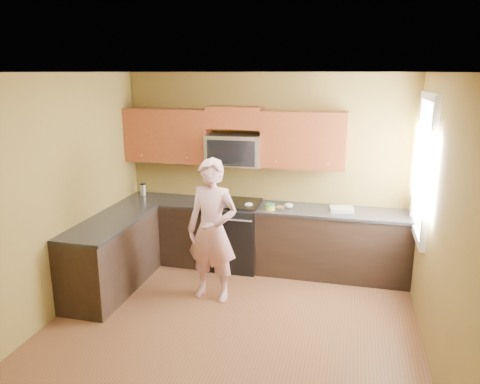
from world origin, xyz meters
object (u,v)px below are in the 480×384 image
(microwave, at_px, (235,165))
(travel_mug, at_px, (143,195))
(frying_pan, at_px, (219,206))
(butter_tub, at_px, (270,210))
(stove, at_px, (233,234))
(woman, at_px, (212,231))

(microwave, bearing_deg, travel_mug, 179.64)
(microwave, height_order, travel_mug, microwave)
(microwave, distance_m, travel_mug, 1.50)
(frying_pan, height_order, butter_tub, frying_pan)
(microwave, xyz_separation_m, frying_pan, (-0.12, -0.38, -0.50))
(frying_pan, distance_m, butter_tub, 0.68)
(stove, xyz_separation_m, travel_mug, (-1.41, 0.13, 0.44))
(woman, xyz_separation_m, frying_pan, (-0.13, 0.73, 0.08))
(butter_tub, height_order, travel_mug, travel_mug)
(woman, relative_size, butter_tub, 12.90)
(travel_mug, bearing_deg, butter_tub, -8.20)
(microwave, bearing_deg, butter_tub, -26.24)
(butter_tub, bearing_deg, travel_mug, 171.80)
(woman, height_order, frying_pan, woman)
(woman, bearing_deg, stove, 98.42)
(butter_tub, bearing_deg, frying_pan, -171.07)
(microwave, relative_size, frying_pan, 1.74)
(stove, height_order, microwave, microwave)
(microwave, relative_size, woman, 0.44)
(woman, relative_size, travel_mug, 9.59)
(woman, height_order, travel_mug, woman)
(stove, bearing_deg, microwave, 90.00)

